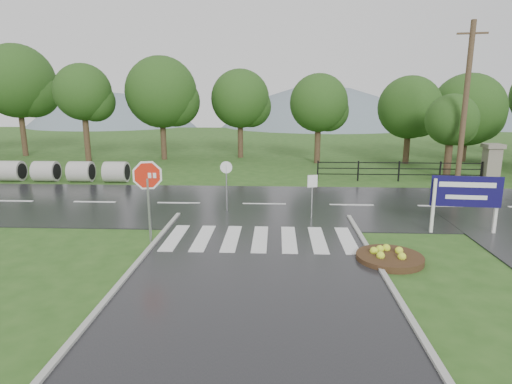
{
  "coord_description": "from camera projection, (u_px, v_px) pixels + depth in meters",
  "views": [
    {
      "loc": [
        0.53,
        -9.15,
        4.9
      ],
      "look_at": [
        -0.19,
        6.0,
        1.5
      ],
      "focal_mm": 30.0,
      "sensor_mm": 36.0,
      "label": 1
    }
  ],
  "objects": [
    {
      "name": "flower_bed",
      "position": [
        390.0,
        257.0,
        12.96
      ],
      "size": [
        2.0,
        2.0,
        0.4
      ],
      "color": "#332111",
      "rests_on": "ground"
    },
    {
      "name": "fence_west",
      "position": [
        399.0,
        169.0,
        25.09
      ],
      "size": [
        9.58,
        0.08,
        1.2
      ],
      "color": "black",
      "rests_on": "ground"
    },
    {
      "name": "pillar_west",
      "position": [
        491.0,
        162.0,
        24.75
      ],
      "size": [
        1.0,
        1.0,
        2.24
      ],
      "color": "gray",
      "rests_on": "ground"
    },
    {
      "name": "reg_sign_small",
      "position": [
        312.0,
        187.0,
        17.14
      ],
      "size": [
        0.4,
        0.11,
        1.84
      ],
      "color": "#939399",
      "rests_on": "ground"
    },
    {
      "name": "main_road",
      "position": [
        264.0,
        205.0,
        19.76
      ],
      "size": [
        90.0,
        8.0,
        0.04
      ],
      "primitive_type": "cube",
      "color": "black",
      "rests_on": "ground"
    },
    {
      "name": "treeline",
      "position": [
        282.0,
        161.0,
        33.36
      ],
      "size": [
        83.2,
        5.2,
        10.0
      ],
      "color": "#1D4014",
      "rests_on": "ground"
    },
    {
      "name": "ground",
      "position": [
        252.0,
        310.0,
        10.02
      ],
      "size": [
        120.0,
        120.0,
        0.0
      ],
      "primitive_type": "plane",
      "color": "#294F1A",
      "rests_on": "ground"
    },
    {
      "name": "entrance_tree_left",
      "position": [
        452.0,
        120.0,
        25.79
      ],
      "size": [
        3.09,
        3.09,
        5.07
      ],
      "color": "#3D2B1C",
      "rests_on": "ground"
    },
    {
      "name": "estate_billboard",
      "position": [
        466.0,
        194.0,
        15.29
      ],
      "size": [
        2.44,
        0.27,
        2.13
      ],
      "color": "silver",
      "rests_on": "ground"
    },
    {
      "name": "crosswalk",
      "position": [
        260.0,
        239.0,
        14.88
      ],
      "size": [
        6.5,
        2.8,
        0.02
      ],
      "color": "silver",
      "rests_on": "ground"
    },
    {
      "name": "hills",
      "position": [
        292.0,
        213.0,
        76.6
      ],
      "size": [
        102.0,
        48.0,
        48.0
      ],
      "color": "slate",
      "rests_on": "ground"
    },
    {
      "name": "stop_sign",
      "position": [
        148.0,
        183.0,
        14.27
      ],
      "size": [
        1.3,
        0.33,
        3.0
      ],
      "color": "#939399",
      "rests_on": "ground"
    },
    {
      "name": "culvert_pipes",
      "position": [
        29.0,
        171.0,
        25.16
      ],
      "size": [
        11.8,
        1.2,
        1.2
      ],
      "color": "#9E9B93",
      "rests_on": "ground"
    },
    {
      "name": "reg_sign_round",
      "position": [
        226.0,
        180.0,
        18.25
      ],
      "size": [
        0.52,
        0.06,
        2.22
      ],
      "color": "#939399",
      "rests_on": "ground"
    },
    {
      "name": "utility_pole_east",
      "position": [
        465.0,
        103.0,
        23.63
      ],
      "size": [
        1.58,
        0.34,
        8.89
      ],
      "color": "#473523",
      "rests_on": "ground"
    }
  ]
}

